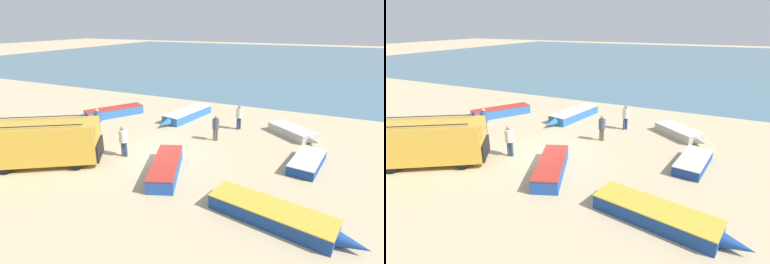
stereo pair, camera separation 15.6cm
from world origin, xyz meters
The scene contains 13 objects.
ground_plane centered at (0.00, 0.00, 0.00)m, with size 200.00×200.00×0.00m, color tan.
sea_water centered at (0.00, 52.00, 0.00)m, with size 120.00×80.00×0.01m, color #477084.
parked_van centered at (-4.57, -3.51, 1.23)m, with size 5.66×4.61×2.36m.
fishing_rowboat_0 centered at (1.45, -1.59, 0.33)m, with size 2.61×4.88×0.67m.
fishing_rowboat_1 centered at (-7.02, 4.64, 0.33)m, with size 3.52×5.08×0.67m.
fishing_rowboat_2 centered at (7.03, -3.40, 0.30)m, with size 5.67×2.23×0.59m.
fishing_rowboat_3 centered at (7.67, 2.03, 0.26)m, with size 1.71×3.88×0.51m.
fishing_rowboat_4 centered at (-1.48, 6.58, 0.32)m, with size 2.19×5.60×0.64m.
fishing_rowboat_5 centered at (6.40, 6.13, 0.28)m, with size 3.54×3.08×0.56m.
fisherman_0 centered at (-1.52, -1.01, 1.04)m, with size 0.46×0.46×1.74m.
fisherman_1 centered at (-5.20, 1.13, 1.03)m, with size 0.45×0.45×1.73m.
fisherman_2 centered at (2.14, 3.31, 0.95)m, with size 0.42×0.42×1.59m.
fisherman_3 centered at (2.83, 5.95, 1.01)m, with size 0.45×0.45×1.69m.
Camera 1 is at (8.17, -13.01, 6.88)m, focal length 28.00 mm.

